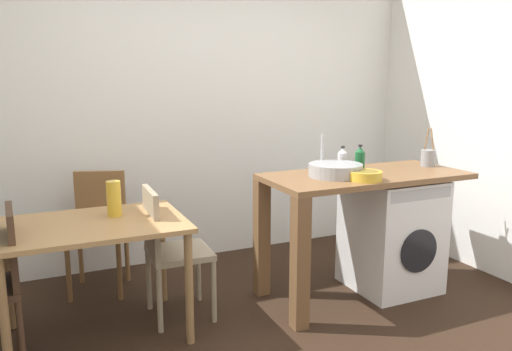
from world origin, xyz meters
name	(u,v)px	position (x,y,z in m)	size (l,w,h in m)	color
ground_plane	(280,344)	(0.00, 0.00, 0.00)	(5.46, 5.46, 0.00)	black
wall_back	(190,107)	(0.00, 1.75, 1.35)	(4.60, 0.10, 2.70)	white
dining_table	(93,238)	(-0.99, 0.57, 0.64)	(1.10, 0.76, 0.74)	tan
chair_opposite	(168,246)	(-0.52, 0.62, 0.51)	(0.41, 0.41, 0.90)	gray
chair_spare_by_wall	(99,224)	(-0.87, 1.34, 0.51)	(0.51, 0.51, 0.90)	olive
kitchen_counter	(341,197)	(0.70, 0.43, 0.76)	(1.50, 0.68, 0.92)	brown
washing_machine	(391,233)	(1.17, 0.42, 0.43)	(0.60, 0.61, 0.86)	white
sink_basin	(335,170)	(0.65, 0.43, 0.97)	(0.38, 0.38, 0.09)	#9EA0A5
tap	(322,153)	(0.65, 0.61, 1.06)	(0.02, 0.02, 0.28)	#B2B2B7
bottle_tall_green	(343,159)	(0.84, 0.62, 1.00)	(0.07, 0.07, 0.18)	silver
bottle_squat_brown	(360,159)	(0.95, 0.55, 1.01)	(0.08, 0.08, 0.19)	#19592D
mixing_bowl	(365,175)	(0.75, 0.23, 0.96)	(0.23, 0.23, 0.06)	gold
utensil_crock	(428,157)	(1.54, 0.48, 0.99)	(0.11, 0.11, 0.30)	gray
vase	(114,199)	(-0.84, 0.67, 0.85)	(0.09, 0.09, 0.23)	gold
scissors	(368,176)	(0.86, 0.33, 0.92)	(0.15, 0.06, 0.01)	#B2B2B7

